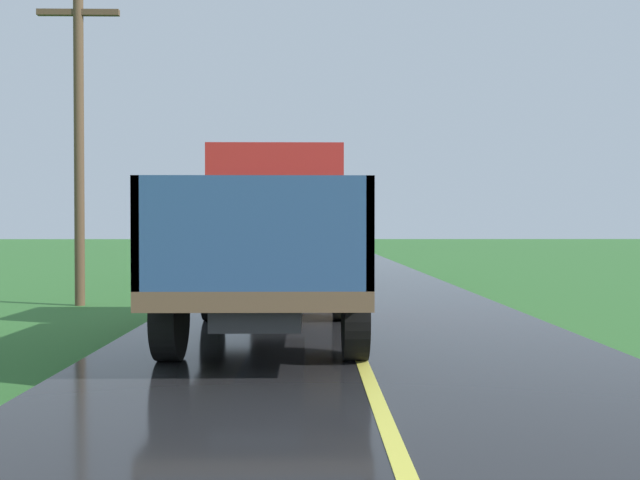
{
  "coord_description": "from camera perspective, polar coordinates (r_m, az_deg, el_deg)",
  "views": [
    {
      "loc": [
        -0.58,
        2.02,
        1.58
      ],
      "look_at": [
        -0.43,
        12.4,
        1.4
      ],
      "focal_mm": 38.32,
      "sensor_mm": 36.0,
      "label": 1
    }
  ],
  "objects": [
    {
      "name": "banana_truck_far",
      "position": [
        21.25,
        -1.86,
        0.7
      ],
      "size": [
        2.38,
        5.81,
        2.8
      ],
      "color": "#2D2D30",
      "rests_on": "road_surface"
    },
    {
      "name": "banana_truck_near",
      "position": [
        10.16,
        -4.0,
        0.33
      ],
      "size": [
        2.38,
        5.82,
        2.8
      ],
      "color": "#2D2D30",
      "rests_on": "road_surface"
    },
    {
      "name": "utility_pole_roadside",
      "position": [
        14.85,
        -19.48,
        8.03
      ],
      "size": [
        1.65,
        0.2,
        6.35
      ],
      "color": "brown",
      "rests_on": "ground"
    }
  ]
}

